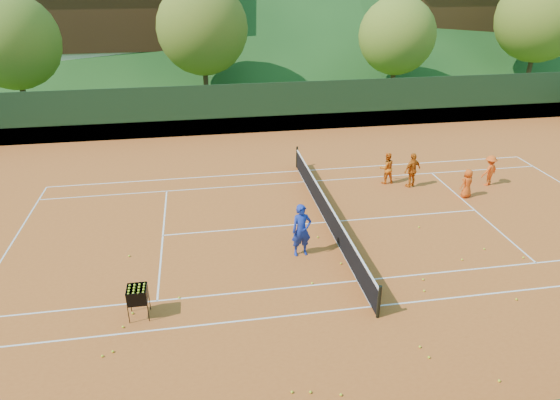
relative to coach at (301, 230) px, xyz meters
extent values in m
plane|color=#294C17|center=(1.49, 2.19, -0.99)|extent=(400.00, 400.00, 0.00)
cube|color=#AF501C|center=(1.49, 2.19, -0.98)|extent=(40.00, 24.00, 0.02)
imported|color=#182C9C|center=(0.00, 0.00, 0.00)|extent=(0.74, 0.53, 1.93)
imported|color=orange|center=(5.21, 5.57, -0.22)|extent=(0.76, 0.61, 1.49)
imported|color=#D46312|center=(6.21, 4.96, -0.15)|extent=(1.03, 0.74, 1.63)
imported|color=#DF4F13|center=(8.14, 3.49, -0.32)|extent=(0.74, 0.61, 1.29)
imported|color=#FB5716|center=(9.81, 4.56, -0.25)|extent=(1.06, 0.85, 1.43)
sphere|color=#CEEA27|center=(1.22, -0.88, -0.93)|extent=(0.07, 0.07, 0.07)
sphere|color=#CEEA27|center=(-4.24, -1.91, -0.93)|extent=(0.07, 0.07, 0.07)
sphere|color=#CEEA27|center=(3.37, -2.84, -0.93)|extent=(0.07, 0.07, 0.07)
sphere|color=#CEEA27|center=(3.60, -2.25, -0.93)|extent=(0.07, 0.07, 0.07)
sphere|color=#CEEA27|center=(5.45, -1.34, -0.93)|extent=(0.07, 0.07, 0.07)
sphere|color=#CEEA27|center=(-5.80, -3.03, -0.93)|extent=(0.07, 0.07, 0.07)
sphere|color=#CEEA27|center=(-5.95, -4.02, -0.93)|extent=(0.07, 0.07, 0.07)
sphere|color=#CEEA27|center=(-6.20, -4.14, -0.93)|extent=(0.07, 0.07, 0.07)
sphere|color=#CEEA27|center=(3.62, -6.68, -0.93)|extent=(0.07, 0.07, 0.07)
sphere|color=#CEEA27|center=(0.86, 1.02, -0.93)|extent=(0.07, 0.07, 0.07)
sphere|color=#CEEA27|center=(-1.07, -6.25, -0.93)|extent=(0.07, 0.07, 0.07)
sphere|color=#CEEA27|center=(2.25, -5.62, -0.93)|extent=(0.07, 0.07, 0.07)
sphere|color=#CEEA27|center=(6.59, -0.81, -0.93)|extent=(0.07, 0.07, 0.07)
sphere|color=#CEEA27|center=(7.63, -1.58, -0.93)|extent=(0.07, 0.07, 0.07)
sphere|color=#CEEA27|center=(-5.59, -2.45, -0.93)|extent=(0.07, 0.07, 0.07)
sphere|color=#CEEA27|center=(5.98, -3.73, -0.93)|extent=(0.07, 0.07, 0.07)
sphere|color=#CEEA27|center=(-1.51, -6.17, -0.93)|extent=(0.07, 0.07, 0.07)
sphere|color=#CEEA27|center=(-6.01, 0.84, -0.93)|extent=(0.07, 0.07, 0.07)
sphere|color=#CEEA27|center=(-0.37, -6.45, -0.93)|extent=(0.07, 0.07, 0.07)
sphere|color=#CEEA27|center=(-0.02, -1.85, -0.93)|extent=(0.07, 0.07, 0.07)
sphere|color=#CEEA27|center=(2.18, -5.21, -0.93)|extent=(0.07, 0.07, 0.07)
sphere|color=#CEEA27|center=(4.95, 1.13, -0.93)|extent=(0.07, 0.07, 0.07)
cube|color=silver|center=(-10.39, 2.19, -0.96)|extent=(0.06, 10.97, 0.00)
cube|color=white|center=(1.49, -3.29, -0.96)|extent=(23.77, 0.06, 0.00)
cube|color=white|center=(1.49, 7.68, -0.96)|extent=(23.77, 0.06, 0.00)
cube|color=white|center=(1.49, -1.92, -0.96)|extent=(23.77, 0.06, 0.00)
cube|color=silver|center=(1.49, 6.31, -0.96)|extent=(23.77, 0.06, 0.00)
cube|color=white|center=(-4.91, 2.19, -0.96)|extent=(0.06, 8.23, 0.00)
cube|color=white|center=(7.89, 2.19, -0.96)|extent=(0.06, 8.23, 0.00)
cube|color=white|center=(1.49, 2.19, -0.96)|extent=(12.80, 0.06, 0.00)
cube|color=silver|center=(1.49, 2.19, -0.96)|extent=(0.06, 10.97, 0.00)
cube|color=black|center=(1.49, 2.19, -0.52)|extent=(0.03, 11.97, 0.90)
cube|color=white|center=(1.49, 2.19, -0.05)|extent=(0.05, 11.97, 0.06)
cylinder|color=black|center=(1.49, -3.79, -0.42)|extent=(0.10, 0.10, 1.10)
cylinder|color=black|center=(1.49, 8.18, -0.42)|extent=(0.10, 0.10, 1.10)
cube|color=black|center=(1.49, 14.19, 0.53)|extent=(40.00, 0.05, 3.00)
cube|color=#185625|center=(1.49, 14.19, -0.47)|extent=(40.40, 0.05, 1.00)
cylinder|color=black|center=(-5.63, -2.85, -0.69)|extent=(0.02, 0.02, 0.55)
cylinder|color=black|center=(-5.08, -2.85, -0.69)|extent=(0.02, 0.02, 0.55)
cylinder|color=black|center=(-5.63, -2.30, -0.69)|extent=(0.02, 0.02, 0.55)
cylinder|color=black|center=(-5.08, -2.30, -0.69)|extent=(0.02, 0.02, 0.55)
cube|color=black|center=(-5.35, -2.58, -0.42)|extent=(0.55, 0.55, 0.02)
cube|color=black|center=(-5.35, -2.85, -0.19)|extent=(0.55, 0.02, 0.45)
cube|color=black|center=(-5.35, -2.30, -0.19)|extent=(0.55, 0.02, 0.45)
cube|color=black|center=(-5.63, -2.58, -0.19)|extent=(0.02, 0.55, 0.45)
cube|color=black|center=(-5.08, -2.58, -0.19)|extent=(0.02, 0.55, 0.45)
sphere|color=#CCE526|center=(-5.56, -2.78, 0.00)|extent=(0.07, 0.07, 0.07)
sphere|color=#CCE526|center=(-5.56, -2.65, 0.00)|extent=(0.07, 0.07, 0.07)
sphere|color=#CCE526|center=(-5.56, -2.51, 0.00)|extent=(0.07, 0.07, 0.07)
sphere|color=#CCE526|center=(-5.56, -2.37, 0.00)|extent=(0.07, 0.07, 0.07)
sphere|color=#CCE526|center=(-5.42, -2.78, 0.00)|extent=(0.07, 0.07, 0.07)
sphere|color=#CCE526|center=(-5.42, -2.65, 0.00)|extent=(0.07, 0.07, 0.07)
sphere|color=#CCE526|center=(-5.42, -2.51, 0.00)|extent=(0.07, 0.07, 0.07)
sphere|color=#CCE526|center=(-5.42, -2.37, 0.00)|extent=(0.07, 0.07, 0.07)
sphere|color=#CCE526|center=(-5.28, -2.78, 0.00)|extent=(0.07, 0.07, 0.07)
sphere|color=#CCE526|center=(-5.28, -2.65, 0.00)|extent=(0.07, 0.07, 0.07)
sphere|color=#CCE526|center=(-5.28, -2.51, 0.00)|extent=(0.07, 0.07, 0.07)
sphere|color=#CCE526|center=(-5.28, -2.37, 0.00)|extent=(0.07, 0.07, 0.07)
sphere|color=#CCE526|center=(-5.15, -2.78, 0.00)|extent=(0.07, 0.07, 0.07)
sphere|color=#CCE526|center=(-5.15, -2.65, 0.00)|extent=(0.07, 0.07, 0.07)
sphere|color=#CCE526|center=(-5.15, -2.51, 0.00)|extent=(0.07, 0.07, 0.07)
sphere|color=#CCE526|center=(-5.15, -2.37, 0.00)|extent=(0.07, 0.07, 0.07)
cube|color=beige|center=(-8.51, 32.19, 0.45)|extent=(12.00, 9.00, 2.88)
cube|color=#341C0E|center=(-8.51, 32.19, 4.13)|extent=(12.24, 9.18, 4.48)
cube|color=beige|center=(7.49, 36.19, 0.27)|extent=(11.00, 8.00, 2.52)
cube|color=#361A0E|center=(7.49, 36.19, 3.49)|extent=(11.22, 8.16, 3.92)
cube|color=beige|center=(21.49, 32.19, 0.36)|extent=(10.00, 8.00, 2.70)
cube|color=#38210F|center=(21.49, 32.19, 3.81)|extent=(10.20, 8.16, 4.20)
cylinder|color=#3F2819|center=(-14.51, 20.19, 0.36)|extent=(0.36, 0.36, 2.70)
sphere|color=#466D1D|center=(-14.51, 20.19, 3.89)|extent=(6.00, 6.00, 6.00)
cylinder|color=#3E2718|center=(-2.51, 22.19, 0.45)|extent=(0.36, 0.36, 2.88)
sphere|color=#4C6A1C|center=(-2.51, 22.19, 4.21)|extent=(6.40, 6.40, 6.40)
cylinder|color=#412B1A|center=(11.49, 21.19, 0.27)|extent=(0.36, 0.36, 2.52)
sphere|color=#50751F|center=(11.49, 21.19, 3.56)|extent=(5.60, 5.60, 5.60)
cylinder|color=#3E2819|center=(23.49, 22.19, 0.54)|extent=(0.36, 0.36, 3.06)
sphere|color=#55751F|center=(23.49, 22.19, 4.54)|extent=(6.80, 6.80, 6.80)
camera|label=1|loc=(-3.27, -14.83, 8.43)|focal=32.00mm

